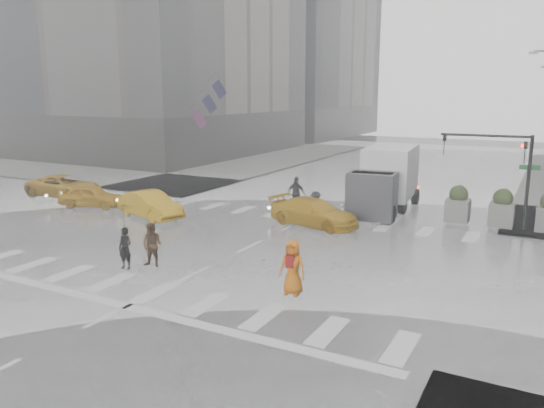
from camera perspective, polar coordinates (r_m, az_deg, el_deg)
The scene contains 17 objects.
ground at distance 22.42m, azimuth -2.38°, elevation -4.58°, with size 120.00×120.00×0.00m, color black.
sidewalk_nw at distance 47.58m, azimuth -11.94°, elevation 4.03°, with size 35.00×35.00×0.15m, color slate.
road_markings at distance 22.41m, azimuth -2.38°, elevation -4.57°, with size 18.00×48.00×0.01m, color silver, non-canonical shape.
traffic_signal_pole at distance 26.75m, azimuth 23.87°, elevation 4.14°, with size 4.45×0.42×4.50m.
planter_west at distance 27.50m, azimuth 19.37°, elevation -0.06°, with size 1.10×1.10×1.80m.
planter_mid at distance 27.29m, azimuth 23.51°, elevation -0.46°, with size 1.10×1.10×1.80m.
flag_cluster at distance 45.25m, azimuth -7.04°, elevation 10.88°, with size 2.87×3.06×4.69m.
pedestrian_black at distance 19.93m, azimuth -15.65°, elevation -2.20°, with size 1.03×1.05×2.43m.
pedestrian_brown at distance 20.11m, azimuth -12.78°, elevation -4.34°, with size 0.81×0.63×1.66m, color #4C2F1B.
pedestrian_orange at distance 16.99m, azimuth 2.23°, elevation -6.82°, with size 0.91×0.63×1.79m.
pedestrian_far_a at distance 29.23m, azimuth 2.65°, elevation 1.15°, with size 1.07×0.66×1.84m, color black.
pedestrian_far_b at distance 26.71m, azimuth 4.72°, elevation -0.24°, with size 0.98×0.54×1.52m, color black.
taxi_front at distance 31.60m, azimuth -18.81°, elevation 0.79°, with size 1.47×3.65×1.24m, color #D89B0B.
taxi_mid at distance 28.03m, azimuth -12.96°, elevation -0.09°, with size 1.45×4.16×1.37m, color #D89B0B.
taxi_rear at distance 25.73m, azimuth 4.56°, elevation -0.93°, with size 1.86×4.04×1.33m, color #D89B0B.
taxi_far at distance 35.25m, azimuth -21.43°, elevation 1.79°, with size 2.26×4.35×1.36m, color #D89B0B.
box_truck at distance 29.36m, azimuth 12.15°, elevation 2.77°, with size 2.44×6.50×3.45m.
Camera 1 is at (10.99, -18.48, 6.34)m, focal length 35.00 mm.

